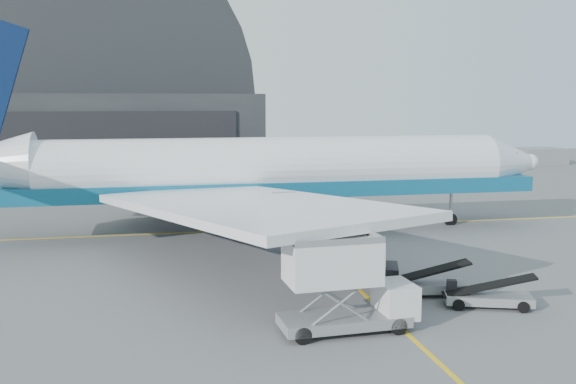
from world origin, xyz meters
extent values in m
plane|color=#565659|center=(0.00, 0.00, 0.00)|extent=(200.00, 200.00, 0.00)
cube|color=gold|center=(0.00, 20.00, 0.01)|extent=(80.00, 0.25, 0.02)
cube|color=gold|center=(0.00, -2.00, 0.01)|extent=(0.25, 40.00, 0.02)
cube|color=black|center=(-22.00, 65.00, 6.00)|extent=(50.00, 28.00, 12.00)
cube|color=black|center=(-22.00, 50.90, 5.00)|extent=(42.00, 0.40, 9.50)
cube|color=black|center=(38.00, 72.00, 0.00)|extent=(14.00, 8.00, 4.00)
cube|color=gray|center=(55.00, 68.00, 0.00)|extent=(8.00, 6.00, 2.80)
cylinder|color=white|center=(-1.66, 18.70, 5.52)|extent=(38.23, 5.10, 5.10)
cone|color=white|center=(19.79, 18.70, 5.52)|extent=(4.67, 5.10, 5.10)
sphere|color=white|center=(21.92, 18.70, 5.52)|extent=(1.49, 1.49, 1.49)
cube|color=black|center=(18.52, 18.70, 6.16)|extent=(2.76, 2.34, 0.74)
cube|color=#0E5679|center=(-1.66, 18.70, 3.88)|extent=(44.60, 5.15, 1.27)
cube|color=white|center=(-5.91, 5.96, 4.46)|extent=(19.58, 26.04, 1.55)
cube|color=white|center=(-5.91, 31.45, 4.46)|extent=(19.58, 26.04, 1.55)
cylinder|color=gray|center=(-2.72, 10.21, 2.76)|extent=(5.52, 2.87, 2.87)
cylinder|color=gray|center=(-2.72, 27.20, 2.76)|extent=(5.52, 2.87, 2.87)
cylinder|color=#A5A5AA|center=(14.27, 18.70, 1.49)|extent=(0.30, 0.30, 2.97)
cylinder|color=black|center=(14.27, 18.70, 0.48)|extent=(1.17, 0.37, 1.17)
cylinder|color=black|center=(-3.78, 15.31, 0.58)|extent=(1.38, 0.48, 1.38)
cylinder|color=black|center=(-3.78, 22.10, 0.58)|extent=(1.38, 0.48, 1.38)
cube|color=gray|center=(-2.89, -5.24, 0.57)|extent=(6.32, 2.82, 0.52)
cube|color=silver|center=(-0.21, -5.09, 1.39)|extent=(1.78, 2.46, 1.65)
cube|color=black|center=(0.56, -5.05, 1.65)|extent=(0.19, 1.96, 0.93)
cube|color=silver|center=(-3.51, -5.28, 3.51)|extent=(4.47, 2.82, 2.06)
cylinder|color=black|center=(-0.46, -6.19, 0.41)|extent=(0.84, 0.36, 0.83)
cylinder|color=black|center=(-0.58, -4.03, 0.41)|extent=(0.84, 0.36, 0.83)
cylinder|color=black|center=(-5.20, -6.46, 0.41)|extent=(0.84, 0.36, 0.83)
cylinder|color=black|center=(-5.32, -4.29, 0.41)|extent=(0.84, 0.36, 0.83)
cube|color=black|center=(0.69, 2.80, 0.60)|extent=(4.92, 3.70, 0.98)
cube|color=silver|center=(1.31, 2.58, 1.48)|extent=(2.09, 2.36, 0.98)
cylinder|color=black|center=(1.78, 1.26, 0.44)|extent=(1.06, 0.68, 0.98)
cylinder|color=black|center=(2.49, 3.33, 0.44)|extent=(1.06, 0.68, 0.98)
cylinder|color=black|center=(-1.12, 2.26, 0.44)|extent=(1.06, 0.68, 0.98)
cylinder|color=black|center=(-0.40, 4.33, 0.44)|extent=(1.06, 0.68, 0.98)
cube|color=gray|center=(3.29, -0.55, 0.50)|extent=(5.11, 2.35, 0.50)
cube|color=black|center=(3.29, -0.55, 1.29)|extent=(5.35, 1.84, 1.43)
cube|color=black|center=(1.38, 0.34, 1.06)|extent=(0.62, 0.52, 0.67)
cylinder|color=black|center=(4.96, -1.58, 0.34)|extent=(0.70, 0.37, 0.67)
cylinder|color=black|center=(5.18, -0.03, 0.34)|extent=(0.70, 0.37, 0.67)
cylinder|color=black|center=(1.41, -1.08, 0.34)|extent=(0.70, 0.37, 0.67)
cylinder|color=black|center=(1.63, 0.47, 0.34)|extent=(0.70, 0.37, 0.67)
cube|color=gray|center=(5.81, -3.32, 0.47)|extent=(4.83, 2.91, 0.47)
cube|color=black|center=(5.81, -3.32, 1.19)|extent=(4.95, 2.51, 1.33)
cube|color=black|center=(4.22, -2.19, 0.99)|extent=(0.62, 0.56, 0.62)
cylinder|color=black|center=(7.16, -4.53, 0.31)|extent=(0.67, 0.44, 0.62)
cylinder|color=black|center=(7.62, -3.15, 0.31)|extent=(0.67, 0.44, 0.62)
cylinder|color=black|center=(4.01, -3.49, 0.31)|extent=(0.67, 0.44, 0.62)
cylinder|color=black|center=(4.46, -2.11, 0.31)|extent=(0.67, 0.44, 0.62)
cube|color=#DE5307|center=(1.59, 2.39, 0.01)|extent=(0.32, 0.32, 0.03)
cone|color=#DE5307|center=(1.59, 2.39, 0.23)|extent=(0.32, 0.32, 0.46)
camera|label=1|loc=(-11.57, -33.84, 11.05)|focal=40.00mm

